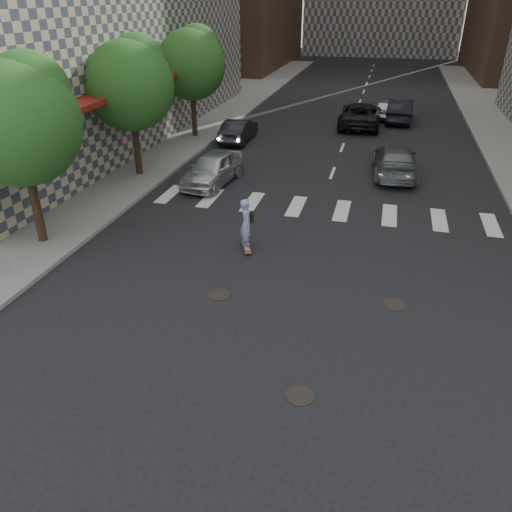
{
  "coord_description": "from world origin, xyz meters",
  "views": [
    {
      "loc": [
        2.39,
        -11.24,
        8.32
      ],
      "look_at": [
        -0.93,
        1.62,
        1.3
      ],
      "focal_mm": 35.0,
      "sensor_mm": 36.0,
      "label": 1
    }
  ],
  "objects": [
    {
      "name": "ground",
      "position": [
        0.0,
        0.0,
        0.0
      ],
      "size": [
        160.0,
        160.0,
        0.0
      ],
      "primitive_type": "plane",
      "color": "black",
      "rests_on": "ground"
    },
    {
      "name": "sidewalk_left",
      "position": [
        -14.5,
        20.0,
        0.07
      ],
      "size": [
        13.0,
        80.0,
        0.15
      ],
      "primitive_type": "cube",
      "color": "gray",
      "rests_on": "ground"
    },
    {
      "name": "tree_a",
      "position": [
        -9.45,
        3.14,
        4.65
      ],
      "size": [
        4.2,
        4.2,
        6.6
      ],
      "color": "#382619",
      "rests_on": "sidewalk_left"
    },
    {
      "name": "tree_b",
      "position": [
        -9.45,
        11.14,
        4.65
      ],
      "size": [
        4.2,
        4.2,
        6.6
      ],
      "color": "#382619",
      "rests_on": "sidewalk_left"
    },
    {
      "name": "tree_c",
      "position": [
        -9.45,
        19.14,
        4.65
      ],
      "size": [
        4.2,
        4.2,
        6.6
      ],
      "color": "#382619",
      "rests_on": "sidewalk_left"
    },
    {
      "name": "manhole_a",
      "position": [
        1.2,
        -2.5,
        0.01
      ],
      "size": [
        0.7,
        0.7,
        0.02
      ],
      "primitive_type": "cylinder",
      "color": "black",
      "rests_on": "ground"
    },
    {
      "name": "manhole_b",
      "position": [
        -2.0,
        1.2,
        0.01
      ],
      "size": [
        0.7,
        0.7,
        0.02
      ],
      "primitive_type": "cylinder",
      "color": "black",
      "rests_on": "ground"
    },
    {
      "name": "manhole_c",
      "position": [
        3.3,
        2.0,
        0.01
      ],
      "size": [
        0.7,
        0.7,
        0.02
      ],
      "primitive_type": "cylinder",
      "color": "black",
      "rests_on": "ground"
    },
    {
      "name": "skateboarder",
      "position": [
        -1.99,
        4.39,
        1.04
      ],
      "size": [
        0.67,
        1.01,
        1.98
      ],
      "rotation": [
        0.0,
        0.0,
        0.39
      ],
      "color": "brown",
      "rests_on": "ground"
    },
    {
      "name": "silver_sedan",
      "position": [
        -5.5,
        10.9,
        0.76
      ],
      "size": [
        2.31,
        4.65,
        1.52
      ],
      "primitive_type": "imported",
      "rotation": [
        0.0,
        0.0,
        -0.12
      ],
      "color": "silver",
      "rests_on": "ground"
    },
    {
      "name": "traffic_car_a",
      "position": [
        -6.5,
        18.83,
        0.69
      ],
      "size": [
        1.48,
        4.21,
        1.39
      ],
      "primitive_type": "imported",
      "rotation": [
        0.0,
        0.0,
        3.14
      ],
      "color": "black",
      "rests_on": "ground"
    },
    {
      "name": "traffic_car_b",
      "position": [
        3.06,
        14.45,
        0.75
      ],
      "size": [
        2.45,
        5.33,
        1.51
      ],
      "primitive_type": "imported",
      "rotation": [
        0.0,
        0.0,
        3.21
      ],
      "color": "slate",
      "rests_on": "ground"
    },
    {
      "name": "traffic_car_c",
      "position": [
        0.61,
        24.72,
        0.82
      ],
      "size": [
        2.8,
        5.91,
        1.63
      ],
      "primitive_type": "imported",
      "rotation": [
        0.0,
        0.0,
        3.16
      ],
      "color": "black",
      "rests_on": "ground"
    },
    {
      "name": "traffic_car_d",
      "position": [
        2.26,
        28.0,
        0.7
      ],
      "size": [
        1.88,
        4.19,
        1.4
      ],
      "primitive_type": "imported",
      "rotation": [
        0.0,
        0.0,
        3.09
      ],
      "color": "silver",
      "rests_on": "ground"
    },
    {
      "name": "traffic_car_e",
      "position": [
        3.3,
        26.92,
        0.81
      ],
      "size": [
        1.96,
        4.97,
        1.61
      ],
      "primitive_type": "imported",
      "rotation": [
        0.0,
        0.0,
        3.09
      ],
      "color": "black",
      "rests_on": "ground"
    }
  ]
}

